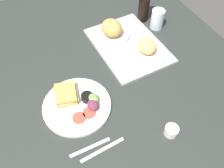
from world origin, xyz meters
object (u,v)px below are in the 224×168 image
(soda_bottle, at_px, (144,3))
(knife, at_px, (103,150))
(bread_plate_near, at_px, (112,30))
(fork, at_px, (90,147))
(espresso_cup, at_px, (171,131))
(drinking_glass, at_px, (157,19))
(bread_plate_far, at_px, (146,49))
(serving_tray, at_px, (128,45))
(plate_with_salad, at_px, (77,103))

(soda_bottle, bearing_deg, knife, -40.69)
(bread_plate_near, relative_size, fork, 1.12)
(soda_bottle, xyz_separation_m, espresso_cup, (0.70, -0.27, -0.09))
(drinking_glass, relative_size, espresso_cup, 2.02)
(bread_plate_far, distance_m, drinking_glass, 0.25)
(knife, bearing_deg, soda_bottle, 45.04)
(knife, bearing_deg, fork, 138.86)
(serving_tray, relative_size, drinking_glass, 3.97)
(serving_tray, xyz_separation_m, knife, (0.47, -0.36, -0.01))
(bread_plate_near, distance_m, soda_bottle, 0.26)
(bread_plate_near, relative_size, plate_with_salad, 0.63)
(serving_tray, height_order, espresso_cup, espresso_cup)
(bread_plate_far, relative_size, drinking_glass, 1.92)
(knife, bearing_deg, plate_with_salad, 89.58)
(bread_plate_far, relative_size, fork, 1.28)
(soda_bottle, height_order, espresso_cup, soda_bottle)
(soda_bottle, xyz_separation_m, fork, (0.62, -0.60, -0.11))
(plate_with_salad, height_order, drinking_glass, drinking_glass)
(espresso_cup, distance_m, fork, 0.33)
(serving_tray, bearing_deg, drinking_glass, 108.41)
(plate_with_salad, height_order, espresso_cup, plate_with_salad)
(bread_plate_near, xyz_separation_m, drinking_glass, (0.02, 0.28, -0.00))
(espresso_cup, height_order, fork, espresso_cup)
(fork, bearing_deg, drinking_glass, 39.28)
(bread_plate_far, height_order, soda_bottle, soda_bottle)
(plate_with_salad, bearing_deg, fork, -6.65)
(plate_with_salad, height_order, soda_bottle, soda_bottle)
(drinking_glass, bearing_deg, bread_plate_far, -45.07)
(plate_with_salad, relative_size, espresso_cup, 5.38)
(bread_plate_near, relative_size, drinking_glass, 1.69)
(serving_tray, xyz_separation_m, fork, (0.44, -0.40, -0.01))
(serving_tray, distance_m, knife, 0.60)
(drinking_glass, xyz_separation_m, knife, (0.55, -0.59, -0.05))
(soda_bottle, xyz_separation_m, knife, (0.65, -0.56, -0.11))
(bread_plate_far, xyz_separation_m, plate_with_salad, (0.14, -0.43, -0.03))
(drinking_glass, xyz_separation_m, soda_bottle, (-0.10, -0.03, 0.06))
(serving_tray, distance_m, espresso_cup, 0.53)
(soda_bottle, bearing_deg, bread_plate_near, -73.08)
(bread_plate_far, bearing_deg, bread_plate_near, -152.94)
(bread_plate_near, xyz_separation_m, plate_with_salad, (0.34, -0.33, -0.04))
(knife, bearing_deg, bread_plate_near, 57.03)
(espresso_cup, xyz_separation_m, fork, (-0.08, -0.32, -0.02))
(knife, bearing_deg, bread_plate_far, 37.68)
(soda_bottle, relative_size, knife, 1.21)
(plate_with_salad, distance_m, espresso_cup, 0.42)
(plate_with_salad, xyz_separation_m, espresso_cup, (0.29, 0.30, 0.00))
(bread_plate_far, bearing_deg, drinking_glass, 134.93)
(plate_with_salad, bearing_deg, drinking_glass, 117.18)
(bread_plate_far, xyz_separation_m, drinking_glass, (-0.17, 0.17, 0.01))
(soda_bottle, bearing_deg, bread_plate_far, -27.21)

